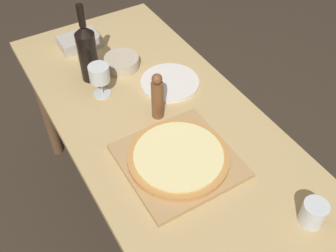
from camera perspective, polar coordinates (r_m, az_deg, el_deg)
ground_plane at (r=2.09m, az=0.26°, el=-15.27°), size 12.00×12.00×0.00m
dining_table at (r=1.54m, az=0.34°, el=-3.21°), size 0.72×1.77×0.77m
cutting_board at (r=1.36m, az=1.52°, el=-5.02°), size 0.37×0.37×0.02m
pizza at (r=1.34m, az=1.53°, el=-4.48°), size 0.35×0.35×0.02m
wine_bottle at (r=1.64m, az=-11.62°, el=10.51°), size 0.08×0.08×0.34m
pepper_mill at (r=1.46m, az=-1.41°, el=4.28°), size 0.05×0.05×0.20m
wine_glass at (r=1.57m, az=-9.92°, el=7.35°), size 0.08×0.08×0.14m
small_bowl at (r=1.75m, az=-6.74°, el=9.15°), size 0.15×0.15×0.05m
drinking_tumbler at (r=1.28m, az=20.34°, el=-11.74°), size 0.08×0.08×0.08m
dinner_plate at (r=1.66m, az=0.27°, el=6.37°), size 0.25×0.25×0.01m
food_container at (r=1.91m, az=-12.74°, el=11.88°), size 0.18×0.12×0.05m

